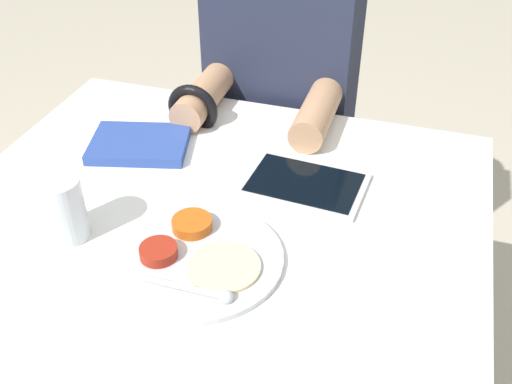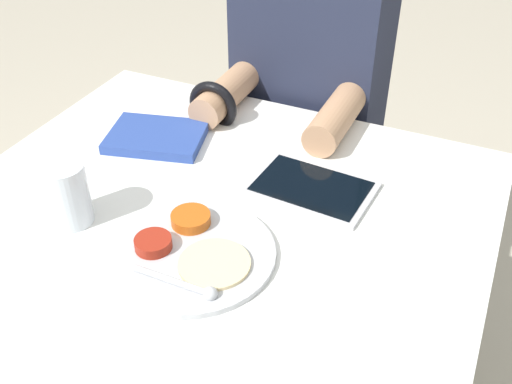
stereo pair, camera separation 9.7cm
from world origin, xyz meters
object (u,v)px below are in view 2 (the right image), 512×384
object	(u,v)px
thali_tray	(191,251)
person_diner	(306,148)
red_notebook	(156,137)
tablet_device	(311,188)
drinking_glass	(67,194)

from	to	relation	value
thali_tray	person_diner	world-z (taller)	person_diner
red_notebook	person_diner	distance (m)	0.46
person_diner	thali_tray	bearing A→B (deg)	-86.31
red_notebook	tablet_device	size ratio (longest dim) A/B	0.96
tablet_device	person_diner	distance (m)	0.46
red_notebook	tablet_device	bearing A→B (deg)	-4.38
thali_tray	tablet_device	xyz separation A→B (m)	(0.11, 0.24, -0.00)
thali_tray	drinking_glass	distance (m)	0.23
thali_tray	tablet_device	world-z (taller)	thali_tray
red_notebook	drinking_glass	bearing A→B (deg)	-88.55
tablet_device	drinking_glass	distance (m)	0.42
red_notebook	drinking_glass	xyz separation A→B (m)	(0.01, -0.27, 0.05)
person_diner	drinking_glass	distance (m)	0.71
person_diner	drinking_glass	world-z (taller)	person_diner
thali_tray	red_notebook	world-z (taller)	thali_tray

